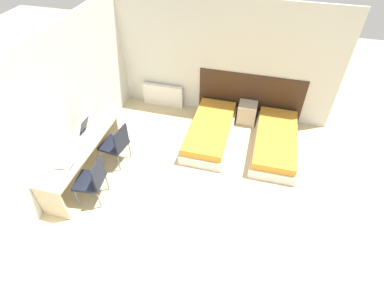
# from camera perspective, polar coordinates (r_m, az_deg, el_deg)

# --- Properties ---
(ground_plane) EXTENTS (20.00, 20.00, 0.00)m
(ground_plane) POSITION_cam_1_polar(r_m,az_deg,el_deg) (4.91, -7.79, -23.66)
(ground_plane) COLOR beige
(wall_back) EXTENTS (5.45, 0.05, 2.70)m
(wall_back) POSITION_cam_1_polar(r_m,az_deg,el_deg) (6.95, 4.33, 15.74)
(wall_back) COLOR silver
(wall_back) RESTS_ON ground_plane
(wall_left) EXTENTS (0.05, 5.36, 2.70)m
(wall_left) POSITION_cam_1_polar(r_m,az_deg,el_deg) (6.01, -21.99, 7.97)
(wall_left) COLOR silver
(wall_left) RESTS_ON ground_plane
(headboard_panel) EXTENTS (2.43, 0.03, 1.12)m
(headboard_panel) POSITION_cam_1_polar(r_m,az_deg,el_deg) (7.23, 10.97, 8.95)
(headboard_panel) COLOR #382316
(headboard_panel) RESTS_ON ground_plane
(bed_near_window) EXTENTS (0.91, 2.01, 0.37)m
(bed_near_window) POSITION_cam_1_polar(r_m,az_deg,el_deg) (6.68, 3.53, 2.50)
(bed_near_window) COLOR silver
(bed_near_window) RESTS_ON ground_plane
(bed_near_door) EXTENTS (0.91, 2.01, 0.37)m
(bed_near_door) POSITION_cam_1_polar(r_m,az_deg,el_deg) (6.64, 15.56, 0.42)
(bed_near_door) COLOR silver
(bed_near_door) RESTS_ON ground_plane
(nightstand) EXTENTS (0.43, 0.39, 0.49)m
(nightstand) POSITION_cam_1_polar(r_m,az_deg,el_deg) (7.22, 10.44, 5.92)
(nightstand) COLOR beige
(nightstand) RESTS_ON ground_plane
(radiator) EXTENTS (1.02, 0.12, 0.56)m
(radiator) POSITION_cam_1_polar(r_m,az_deg,el_deg) (7.68, -5.54, 9.25)
(radiator) COLOR silver
(radiator) RESTS_ON ground_plane
(desk) EXTENTS (0.56, 2.10, 0.72)m
(desk) POSITION_cam_1_polar(r_m,az_deg,el_deg) (5.96, -20.43, -1.61)
(desk) COLOR #C6B28E
(desk) RESTS_ON ground_plane
(chair_near_laptop) EXTENTS (0.53, 0.53, 0.91)m
(chair_near_laptop) POSITION_cam_1_polar(r_m,az_deg,el_deg) (6.06, -14.23, 0.10)
(chair_near_laptop) COLOR black
(chair_near_laptop) RESTS_ON ground_plane
(chair_near_notebook) EXTENTS (0.53, 0.53, 0.91)m
(chair_near_notebook) POSITION_cam_1_polar(r_m,az_deg,el_deg) (5.51, -18.44, -6.38)
(chair_near_notebook) COLOR black
(chair_near_notebook) RESTS_ON ground_plane
(laptop) EXTENTS (0.35, 0.26, 0.33)m
(laptop) POSITION_cam_1_polar(r_m,az_deg,el_deg) (6.05, -19.10, 2.38)
(laptop) COLOR silver
(laptop) RESTS_ON desk
(open_notebook) EXTENTS (0.32, 0.25, 0.02)m
(open_notebook) POSITION_cam_1_polar(r_m,az_deg,el_deg) (5.59, -23.18, -3.76)
(open_notebook) COLOR black
(open_notebook) RESTS_ON desk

